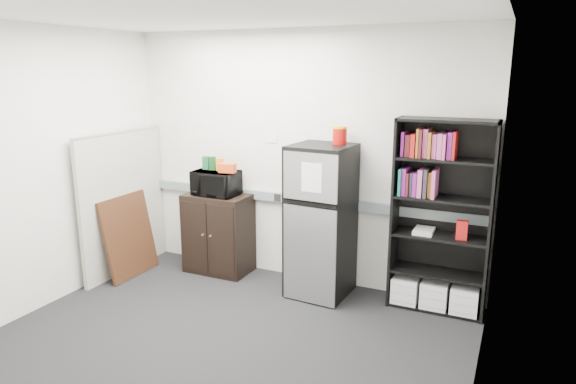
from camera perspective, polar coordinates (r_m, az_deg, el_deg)
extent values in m
plane|color=black|center=(4.53, -7.96, -16.97)|extent=(4.00, 4.00, 0.00)
cube|color=white|center=(5.53, 1.38, 3.76)|extent=(4.00, 0.02, 2.70)
cube|color=white|center=(3.39, 21.08, -3.44)|extent=(0.02, 3.50, 2.70)
cube|color=white|center=(5.36, -26.78, 2.00)|extent=(0.02, 3.50, 2.70)
cube|color=white|center=(3.93, -9.31, 19.40)|extent=(4.00, 3.50, 0.02)
cube|color=gray|center=(5.60, 1.24, -0.83)|extent=(3.92, 0.05, 0.10)
cube|color=white|center=(5.64, -1.91, 6.01)|extent=(0.14, 0.00, 0.10)
cube|color=black|center=(5.12, 11.81, -2.21)|extent=(0.02, 0.34, 1.85)
cube|color=black|center=(5.01, 21.61, -3.24)|extent=(0.02, 0.34, 1.85)
cube|color=black|center=(5.20, 16.92, -2.27)|extent=(0.90, 0.02, 1.85)
cube|color=black|center=(4.88, 17.37, 7.63)|extent=(0.90, 0.34, 0.02)
cube|color=black|center=(5.36, 15.99, -12.07)|extent=(0.85, 0.32, 0.03)
cube|color=black|center=(5.22, 16.24, -8.59)|extent=(0.85, 0.32, 0.03)
cube|color=black|center=(5.10, 16.51, -4.73)|extent=(0.85, 0.32, 0.02)
cube|color=black|center=(5.00, 16.79, -0.69)|extent=(0.85, 0.32, 0.02)
cube|color=black|center=(4.92, 17.08, 3.49)|extent=(0.85, 0.32, 0.02)
cube|color=silver|center=(5.33, 13.00, -10.38)|extent=(0.25, 0.30, 0.25)
cube|color=silver|center=(5.29, 16.01, -10.76)|extent=(0.25, 0.30, 0.25)
cube|color=silver|center=(5.27, 19.07, -11.12)|extent=(0.25, 0.30, 0.25)
cube|color=#A79F94|center=(6.12, -17.82, -1.20)|extent=(0.05, 1.30, 1.60)
cube|color=#B2B2B7|center=(5.98, -18.38, 6.33)|extent=(0.06, 1.30, 0.02)
cube|color=black|center=(5.95, -7.72, -4.53)|extent=(0.73, 0.45, 0.91)
cube|color=black|center=(5.86, -10.38, -4.92)|extent=(0.33, 0.01, 0.80)
cube|color=black|center=(5.68, -7.48, -5.42)|extent=(0.33, 0.01, 0.80)
cylinder|color=#B2B2B7|center=(5.77, -9.47, -4.71)|extent=(0.02, 0.02, 0.02)
cylinder|color=#B2B2B7|center=(5.72, -8.63, -4.85)|extent=(0.02, 0.02, 0.02)
imported|color=black|center=(5.78, -8.00, 1.00)|extent=(0.49, 0.34, 0.27)
cube|color=#175229|center=(5.85, -9.11, 3.22)|extent=(0.08, 0.06, 0.15)
cube|color=#0D3D16|center=(5.80, -8.41, 3.16)|extent=(0.08, 0.07, 0.15)
cube|color=orange|center=(5.75, -7.61, 3.05)|extent=(0.07, 0.05, 0.14)
cube|color=#D24515|center=(5.65, -6.75, 2.67)|extent=(0.19, 0.13, 0.10)
cube|color=black|center=(5.24, 3.68, -3.33)|extent=(0.62, 0.62, 1.54)
cube|color=#B0B1B5|center=(4.83, 2.47, 1.66)|extent=(0.56, 0.06, 0.46)
cube|color=#B0B1B5|center=(5.05, 2.38, -7.09)|extent=(0.56, 0.06, 0.99)
cube|color=black|center=(4.88, 2.38, -1.37)|extent=(0.56, 0.04, 0.03)
cube|color=white|center=(4.81, 2.62, 1.61)|extent=(0.21, 0.02, 0.28)
cube|color=black|center=(5.07, 3.81, 5.14)|extent=(0.62, 0.62, 0.02)
cylinder|color=#AA0D07|center=(5.12, 5.77, 6.29)|extent=(0.14, 0.14, 0.17)
cylinder|color=gold|center=(5.11, 5.79, 7.37)|extent=(0.14, 0.14, 0.02)
cube|color=#311C0D|center=(6.06, -17.26, -4.64)|extent=(0.21, 0.72, 0.91)
cube|color=silver|center=(6.05, -17.10, -4.67)|extent=(0.15, 0.61, 0.77)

